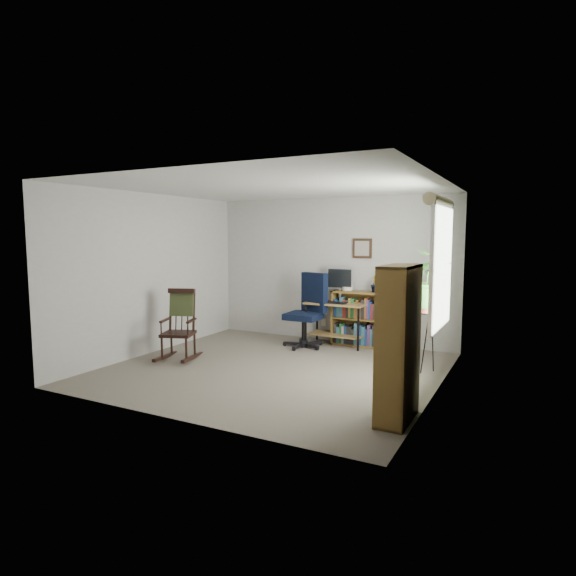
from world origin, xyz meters
The scene contains 18 objects.
floor centered at (0.00, 0.00, 0.00)m, with size 4.20×4.00×0.00m, color slate.
ceiling centered at (0.00, 0.00, 2.40)m, with size 4.20×4.00×0.00m, color silver.
wall_back centered at (0.00, 2.00, 1.20)m, with size 4.20×0.00×2.40m, color #B6B5B1.
wall_front centered at (0.00, -2.00, 1.20)m, with size 4.20×0.00×2.40m, color #B6B5B1.
wall_left centered at (-2.10, 0.00, 1.20)m, with size 0.00×4.00×2.40m, color #B6B5B1.
wall_right centered at (2.10, 0.00, 1.20)m, with size 0.00×4.00×2.40m, color #B6B5B1.
window centered at (2.06, 0.30, 1.40)m, with size 0.12×1.20×1.50m, color white, non-canonical shape.
desk centered at (0.21, 1.70, 0.35)m, with size 0.97×0.54×0.70m, color olive, non-canonical shape.
monitor centered at (0.21, 1.84, 0.98)m, with size 0.46×0.16×0.56m, color #BCBDC1, non-canonical shape.
keyboard centered at (0.21, 1.58, 0.71)m, with size 0.40×0.15×0.03m, color black.
office_chair centered at (-0.20, 1.32, 0.60)m, with size 0.65×0.65×1.20m, color black, non-canonical shape.
rocking_chair centered at (-1.47, -0.20, 0.51)m, with size 0.53×0.88×1.03m, color black, non-canonical shape.
low_bookshelf centered at (0.53, 1.82, 0.44)m, with size 0.84×0.28×0.88m, color brown, non-canonical shape.
tall_bookshelf centered at (1.92, -1.03, 0.75)m, with size 0.28×0.66×1.50m, color brown, non-canonical shape.
plant_stand centered at (1.80, 0.82, 0.46)m, with size 0.25×0.25×0.91m, color black, non-canonical shape.
spider_plant centered at (1.80, 0.82, 1.58)m, with size 1.69×1.88×1.46m, color #306F27.
potted_plant_small centered at (0.81, 1.83, 0.94)m, with size 0.13×0.24×0.11m, color #306F27.
framed_picture centered at (0.53, 1.97, 1.57)m, with size 0.32×0.04×0.32m, color black, non-canonical shape.
Camera 1 is at (3.05, -5.49, 1.78)m, focal length 30.00 mm.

